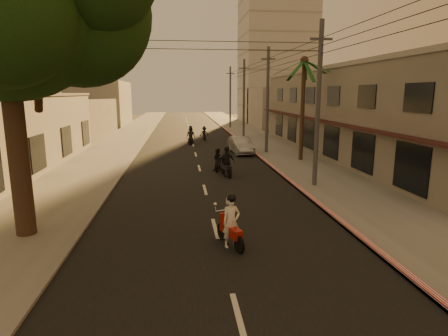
{
  "coord_description": "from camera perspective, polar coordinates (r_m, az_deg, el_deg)",
  "views": [
    {
      "loc": [
        -1.27,
        -11.84,
        5.23
      ],
      "look_at": [
        0.94,
        7.03,
        1.4
      ],
      "focal_mm": 30.0,
      "sensor_mm": 36.0,
      "label": 1
    }
  ],
  "objects": [
    {
      "name": "scooter_mid_b",
      "position": [
        23.66,
        0.38,
        0.83
      ],
      "size": [
        1.24,
        1.99,
        1.97
      ],
      "rotation": [
        0.0,
        0.0,
        0.17
      ],
      "color": "black",
      "rests_on": "ground"
    },
    {
      "name": "road",
      "position": [
        32.29,
        -4.34,
        2.07
      ],
      "size": [
        10.0,
        140.0,
        0.02
      ],
      "primitive_type": "cube",
      "color": "black",
      "rests_on": "ground"
    },
    {
      "name": "sidewalk_left",
      "position": [
        32.85,
        -17.53,
        1.82
      ],
      "size": [
        5.0,
        140.0,
        0.12
      ],
      "primitive_type": "cube",
      "color": "slate",
      "rests_on": "ground"
    },
    {
      "name": "filler_right",
      "position": [
        58.9,
        8.46,
        9.12
      ],
      "size": [
        8.0,
        14.0,
        6.0
      ],
      "primitive_type": "cube",
      "color": "#9C978D",
      "rests_on": "ground"
    },
    {
      "name": "filler_left_far",
      "position": [
        65.12,
        -18.2,
        9.33
      ],
      "size": [
        8.0,
        14.0,
        7.0
      ],
      "primitive_type": "cube",
      "color": "#9C978D",
      "rests_on": "ground"
    },
    {
      "name": "sidewalk_right",
      "position": [
        33.43,
        8.62,
        2.38
      ],
      "size": [
        5.0,
        140.0,
        0.12
      ],
      "primitive_type": "cube",
      "color": "slate",
      "rests_on": "ground"
    },
    {
      "name": "scooter_red",
      "position": [
        12.93,
        1.07,
        -8.41
      ],
      "size": [
        1.02,
        1.87,
        1.91
      ],
      "rotation": [
        0.0,
        0.0,
        0.33
      ],
      "color": "black",
      "rests_on": "ground"
    },
    {
      "name": "scooter_far_a",
      "position": [
        38.75,
        -5.1,
        4.88
      ],
      "size": [
        0.97,
        1.94,
        1.91
      ],
      "rotation": [
        0.0,
        0.0,
        -0.08
      ],
      "color": "black",
      "rests_on": "ground"
    },
    {
      "name": "scooter_mid_a",
      "position": [
        25.32,
        -0.9,
        1.17
      ],
      "size": [
        1.03,
        1.6,
        1.6
      ],
      "rotation": [
        0.0,
        0.0,
        -0.27
      ],
      "color": "black",
      "rests_on": "ground"
    },
    {
      "name": "distant_tower",
      "position": [
        70.55,
        7.95,
        18.45
      ],
      "size": [
        12.1,
        12.1,
        28.0
      ],
      "color": "#B7B5B2",
      "rests_on": "ground"
    },
    {
      "name": "ground",
      "position": [
        13.01,
        -0.51,
        -12.32
      ],
      "size": [
        160.0,
        160.0,
        0.0
      ],
      "primitive_type": "plane",
      "color": "#383023",
      "rests_on": "ground"
    },
    {
      "name": "curb_stripe",
      "position": [
        28.06,
        6.56,
        0.79
      ],
      "size": [
        0.2,
        60.0,
        0.2
      ],
      "primitive_type": "cube",
      "color": "red",
      "rests_on": "ground"
    },
    {
      "name": "shophouse_row",
      "position": [
        33.54,
        20.54,
        7.99
      ],
      "size": [
        8.8,
        34.2,
        7.3
      ],
      "color": "gray",
      "rests_on": "ground"
    },
    {
      "name": "utility_poles",
      "position": [
        32.73,
        6.71,
        13.62
      ],
      "size": [
        1.2,
        48.26,
        9.0
      ],
      "color": "#38383A",
      "rests_on": "ground"
    },
    {
      "name": "palm_tree",
      "position": [
        29.4,
        12.13,
        14.9
      ],
      "size": [
        5.0,
        5.0,
        8.2
      ],
      "color": "black",
      "rests_on": "ground"
    },
    {
      "name": "filler_left_near",
      "position": [
        47.67,
        -22.33,
        6.92
      ],
      "size": [
        8.0,
        14.0,
        4.4
      ],
      "primitive_type": "cube",
      "color": "#9C978D",
      "rests_on": "ground"
    },
    {
      "name": "parked_car",
      "position": [
        32.75,
        2.57,
        3.49
      ],
      "size": [
        2.14,
        4.61,
        1.45
      ],
      "primitive_type": "imported",
      "rotation": [
        0.0,
        0.0,
        0.07
      ],
      "color": "#999CA1",
      "rests_on": "ground"
    },
    {
      "name": "scooter_far_b",
      "position": [
        41.92,
        -3.03,
        5.23
      ],
      "size": [
        1.04,
        1.63,
        1.59
      ],
      "rotation": [
        0.0,
        0.0,
        0.06
      ],
      "color": "black",
      "rests_on": "ground"
    }
  ]
}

